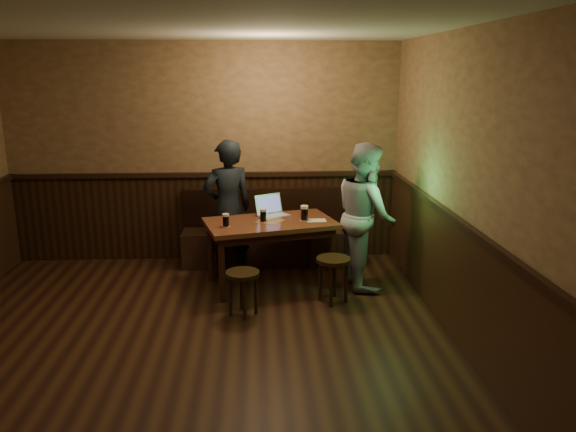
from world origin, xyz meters
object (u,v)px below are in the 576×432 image
(pint_left, at_px, (226,220))
(laptop, at_px, (272,211))
(stool_right, at_px, (333,267))
(pint_right, at_px, (304,213))
(pub_table, at_px, (270,230))
(stool_left, at_px, (243,280))
(pint_mid, at_px, (263,215))
(person_grey, at_px, (366,215))
(person_suit, at_px, (228,208))
(bench, at_px, (269,239))

(pint_left, relative_size, laptop, 0.33)
(stool_right, height_order, pint_right, pint_right)
(pub_table, bearing_deg, stool_left, -124.92)
(pint_mid, bearing_deg, person_grey, -0.13)
(pub_table, distance_m, pint_right, 0.44)
(pub_table, height_order, stool_right, pub_table)
(person_suit, bearing_deg, person_grey, 144.42)
(person_suit, bearing_deg, bench, -161.01)
(stool_left, height_order, stool_right, stool_right)
(stool_left, height_order, person_grey, person_grey)
(stool_left, height_order, pint_mid, pint_mid)
(pint_mid, relative_size, person_grey, 0.09)
(pub_table, distance_m, pint_mid, 0.20)
(pint_mid, height_order, laptop, laptop)
(pint_mid, distance_m, laptop, 0.28)
(bench, distance_m, person_grey, 1.48)
(pint_mid, xyz_separation_m, laptop, (0.10, 0.26, -0.01))
(pint_mid, relative_size, person_suit, 0.09)
(stool_left, xyz_separation_m, pint_left, (-0.19, 0.62, 0.47))
(pub_table, bearing_deg, pint_mid, 179.25)
(stool_right, distance_m, person_grey, 0.80)
(pint_right, relative_size, person_grey, 0.11)
(pint_right, bearing_deg, pint_left, -166.05)
(pint_right, xyz_separation_m, person_grey, (0.70, -0.03, -0.03))
(pint_left, distance_m, pint_right, 0.91)
(person_grey, bearing_deg, stool_right, 132.72)
(bench, bearing_deg, pint_mid, -95.37)
(person_grey, bearing_deg, pint_mid, 82.68)
(stool_right, distance_m, pint_left, 1.28)
(bench, relative_size, pint_left, 14.81)
(pub_table, relative_size, person_grey, 0.96)
(laptop, distance_m, person_grey, 1.10)
(bench, distance_m, pint_left, 1.26)
(pint_left, distance_m, pint_mid, 0.45)
(pub_table, xyz_separation_m, pint_mid, (-0.08, -0.02, 0.18))
(pint_mid, xyz_separation_m, pint_right, (0.47, 0.03, 0.01))
(person_grey, bearing_deg, stool_left, 112.65)
(stool_right, distance_m, person_suit, 1.57)
(bench, height_order, laptop, laptop)
(pub_table, relative_size, person_suit, 0.97)
(stool_right, bearing_deg, pint_right, 115.84)
(pint_right, relative_size, person_suit, 0.11)
(pint_mid, bearing_deg, pint_right, 3.89)
(laptop, distance_m, person_suit, 0.55)
(stool_left, xyz_separation_m, stool_right, (0.96, 0.28, 0.03))
(bench, xyz_separation_m, laptop, (0.03, -0.59, 0.52))
(stool_right, xyz_separation_m, pint_right, (-0.27, 0.55, 0.46))
(bench, height_order, stool_right, bench)
(bench, height_order, stool_left, bench)
(person_suit, bearing_deg, pint_mid, 113.40)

